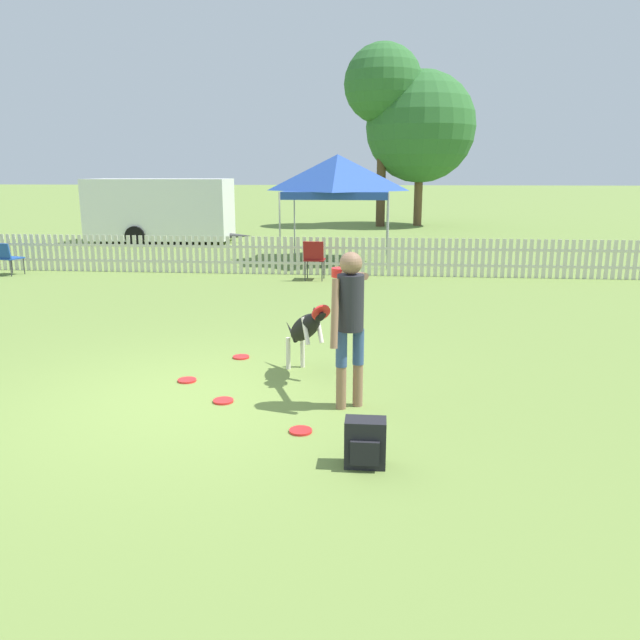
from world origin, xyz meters
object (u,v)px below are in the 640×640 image
Objects in this scene: equipment_trailer at (161,209)px; frisbee_far_scatter at (223,401)px; folding_chair_center at (7,256)px; frisbee_midfield at (301,431)px; tree_left_grove at (421,127)px; canopy_tent_main at (338,176)px; folding_chair_blue_left at (314,257)px; backpack_on_grass at (365,443)px; frisbee_near_dog at (187,380)px; handler_person at (349,310)px; leaping_dog at (306,328)px; tree_right_grove at (383,85)px; frisbee_near_handler at (241,357)px.

frisbee_far_scatter is at bearing -71.61° from equipment_trailer.
folding_chair_center reaches higher than frisbee_far_scatter.
frisbee_midfield is 24.93m from tree_left_grove.
tree_left_grove is at bearing 76.66° from canopy_tent_main.
tree_left_grove is (3.24, 15.72, 3.91)m from folding_chair_blue_left.
folding_chair_center is at bearing 133.72° from backpack_on_grass.
frisbee_near_dog is at bearing 138.69° from frisbee_midfield.
handler_person is 7.47× the size of frisbee_far_scatter.
canopy_tent_main is at bearing -141.05° from folding_chair_center.
leaping_dog is 22.86m from tree_right_grove.
backpack_on_grass is 0.14× the size of canopy_tent_main.
leaping_dog is at bearing -88.15° from canopy_tent_main.
frisbee_midfield is 0.24× the size of folding_chair_blue_left.
frisbee_near_handler is 9.93m from canopy_tent_main.
canopy_tent_main is at bearing 95.06° from backpack_on_grass.
frisbee_midfield is 0.93m from backpack_on_grass.
handler_person is 1.81× the size of folding_chair_blue_left.
equipment_trailer is (-5.92, 13.79, 1.18)m from frisbee_near_handler.
frisbee_near_dog is 2.07m from frisbee_midfield.
equipment_trailer is (-7.04, 16.17, 1.18)m from frisbee_midfield.
tree_left_grove is at bearing -100.29° from folding_chair_blue_left.
leaping_dog reaches higher than frisbee_far_scatter.
tree_left_grove reaches higher than frisbee_far_scatter.
frisbee_near_handler is at bearing 115.13° from frisbee_midfield.
frisbee_near_dog is 23.44m from tree_right_grove.
equipment_trailer is 0.71× the size of tree_right_grove.
frisbee_near_dog and frisbee_far_scatter have the same top height.
canopy_tent_main is (7.81, 3.33, 1.87)m from folding_chair_center.
folding_chair_center is 7.62m from equipment_trailer.
handler_person reaches higher than frisbee_midfield.
backpack_on_grass is at bearing -111.55° from handler_person.
handler_person reaches higher than frisbee_near_handler.
frisbee_midfield is at bearing 149.54° from folding_chair_center.
canopy_tent_main reaches higher than folding_chair_center.
equipment_trailer is (-7.68, 16.83, 0.98)m from backpack_on_grass.
frisbee_near_handler is 15.05m from equipment_trailer.
backpack_on_grass is 0.46× the size of folding_chair_blue_left.
tree_right_grove is (-1.75, -0.55, 1.75)m from tree_left_grove.
equipment_trailer reaches higher than frisbee_near_handler.
tree_left_grove is (9.50, 8.24, 3.28)m from equipment_trailer.
frisbee_near_handler is 0.04× the size of equipment_trailer.
frisbee_near_dog is 1.00× the size of frisbee_far_scatter.
frisbee_near_dog is at bearing -72.81° from equipment_trailer.
tree_right_grove is at bearing -94.26° from folding_chair_blue_left.
folding_chair_center is at bearing -124.37° from tree_left_grove.
backpack_on_grass is 0.52× the size of folding_chair_center.
handler_person is 23.98m from tree_left_grove.
backpack_on_grass is (0.22, -1.41, -0.85)m from handler_person.
tree_left_grove is (3.40, 23.69, 4.45)m from frisbee_far_scatter.
frisbee_near_handler is (-0.97, 0.67, -0.60)m from leaping_dog.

